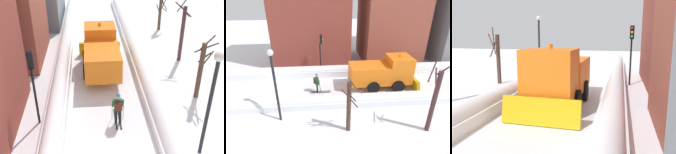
{
  "view_description": "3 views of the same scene",
  "coord_description": "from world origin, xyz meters",
  "views": [
    {
      "loc": [
        -0.81,
        -7.84,
        9.46
      ],
      "look_at": [
        0.47,
        6.9,
        1.08
      ],
      "focal_mm": 44.66,
      "sensor_mm": 36.0,
      "label": 1
    },
    {
      "loc": [
        15.03,
        4.41,
        8.46
      ],
      "look_at": [
        -0.38,
        5.78,
        0.97
      ],
      "focal_mm": 30.25,
      "sensor_mm": 36.0,
      "label": 2
    },
    {
      "loc": [
        -2.98,
        20.6,
        3.52
      ],
      "look_at": [
        0.04,
        8.48,
        1.18
      ],
      "focal_mm": 36.55,
      "sensor_mm": 36.0,
      "label": 3
    }
  ],
  "objects": [
    {
      "name": "skier",
      "position": [
        0.53,
        3.87,
        1.0
      ],
      "size": [
        0.62,
        1.8,
        1.81
      ],
      "color": "black",
      "rests_on": "ground"
    },
    {
      "name": "street_lamp",
      "position": [
        4.09,
        1.35,
        3.25
      ],
      "size": [
        0.4,
        0.4,
        5.11
      ],
      "color": "black",
      "rests_on": "ground"
    },
    {
      "name": "ground_plane",
      "position": [
        0.0,
        10.0,
        0.0
      ],
      "size": [
        80.0,
        80.0,
        0.0
      ],
      "primitive_type": "plane",
      "color": "white"
    },
    {
      "name": "traffic_light_pole",
      "position": [
        -3.66,
        4.32,
        2.89
      ],
      "size": [
        0.28,
        0.42,
        4.11
      ],
      "color": "black",
      "rests_on": "ground"
    },
    {
      "name": "snowbank_left",
      "position": [
        -2.76,
        10.0,
        0.52
      ],
      "size": [
        1.1,
        36.0,
        1.14
      ],
      "color": "white",
      "rests_on": "ground"
    },
    {
      "name": "bare_tree_far",
      "position": [
        6.07,
        17.9,
        1.71
      ],
      "size": [
        1.05,
        1.26,
        3.35
      ],
      "color": "#463829",
      "rests_on": "ground"
    },
    {
      "name": "snowbank_right",
      "position": [
        2.76,
        10.0,
        0.41
      ],
      "size": [
        1.1,
        36.0,
        0.97
      ],
      "color": "white",
      "rests_on": "ground"
    },
    {
      "name": "bare_tree_mid",
      "position": [
        5.99,
        11.0,
        2.23
      ],
      "size": [
        1.13,
        1.33,
        4.79
      ],
      "color": "#482A2B",
      "rests_on": "ground"
    },
    {
      "name": "bare_tree_near",
      "position": [
        5.57,
        5.93,
        1.89
      ],
      "size": [
        1.0,
        1.37,
        4.05
      ],
      "color": "#4A3127",
      "rests_on": "ground"
    },
    {
      "name": "plow_truck",
      "position": [
        -0.04,
        9.83,
        1.48
      ],
      "size": [
        3.2,
        5.98,
        3.12
      ],
      "color": "orange",
      "rests_on": "ground"
    }
  ]
}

